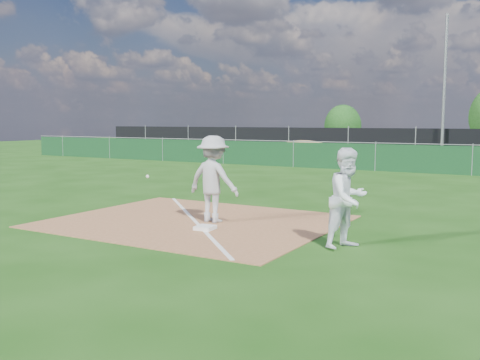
% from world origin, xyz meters
% --- Properties ---
extents(ground, '(90.00, 90.00, 0.00)m').
position_xyz_m(ground, '(0.00, 10.00, 0.00)').
color(ground, '#17430E').
rests_on(ground, ground).
extents(infield_dirt, '(6.00, 5.00, 0.02)m').
position_xyz_m(infield_dirt, '(0.00, 1.00, 0.01)').
color(infield_dirt, '#8F5C39').
rests_on(infield_dirt, ground).
extents(foul_line, '(5.01, 5.01, 0.01)m').
position_xyz_m(foul_line, '(0.00, 1.00, 0.03)').
color(foul_line, white).
rests_on(foul_line, infield_dirt).
extents(green_fence, '(44.00, 0.05, 1.20)m').
position_xyz_m(green_fence, '(0.00, 15.00, 0.60)').
color(green_fence, '#0F3719').
rests_on(green_fence, ground).
extents(dirt_mound, '(3.38, 2.60, 1.17)m').
position_xyz_m(dirt_mound, '(-5.00, 18.50, 0.58)').
color(dirt_mound, '#A1814E').
rests_on(dirt_mound, ground).
extents(black_fence, '(46.00, 0.04, 1.80)m').
position_xyz_m(black_fence, '(0.00, 23.00, 0.90)').
color(black_fence, black).
rests_on(black_fence, ground).
extents(parking_lot, '(46.00, 9.00, 0.01)m').
position_xyz_m(parking_lot, '(0.00, 28.00, 0.01)').
color(parking_lot, black).
rests_on(parking_lot, ground).
extents(light_pole, '(0.16, 0.16, 8.00)m').
position_xyz_m(light_pole, '(1.50, 22.70, 4.00)').
color(light_pole, slate).
rests_on(light_pole, ground).
extents(first_base, '(0.40, 0.40, 0.08)m').
position_xyz_m(first_base, '(0.73, 0.33, 0.06)').
color(first_base, white).
rests_on(first_base, infield_dirt).
extents(play_at_first, '(2.46, 0.75, 1.89)m').
position_xyz_m(play_at_first, '(0.42, 1.12, 0.97)').
color(play_at_first, silver).
rests_on(play_at_first, infield_dirt).
extents(runner, '(0.95, 1.05, 1.77)m').
position_xyz_m(runner, '(3.74, 0.36, 0.88)').
color(runner, white).
rests_on(runner, ground).
extents(car_left, '(4.47, 2.12, 1.47)m').
position_xyz_m(car_left, '(-7.62, 28.42, 0.75)').
color(car_left, '#B0B4B8').
rests_on(car_left, parking_lot).
extents(car_mid, '(4.74, 1.75, 1.55)m').
position_xyz_m(car_mid, '(0.04, 27.84, 0.78)').
color(car_mid, black).
rests_on(car_mid, parking_lot).
extents(tree_left, '(2.99, 2.99, 3.54)m').
position_xyz_m(tree_left, '(-8.06, 33.46, 1.82)').
color(tree_left, '#382316').
rests_on(tree_left, ground).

